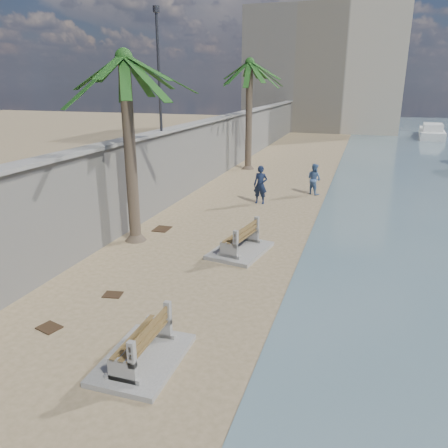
# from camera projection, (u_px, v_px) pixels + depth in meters

# --- Properties ---
(ground_plane) EXTENTS (140.00, 140.00, 0.00)m
(ground_plane) POSITION_uv_depth(u_px,v_px,m) (137.00, 391.00, 8.49)
(ground_plane) COLOR #967F5C
(seawall) EXTENTS (0.45, 70.00, 3.50)m
(seawall) POSITION_uv_depth(u_px,v_px,m) (217.00, 148.00, 27.55)
(seawall) COLOR gray
(seawall) RESTS_ON ground_plane
(wall_cap) EXTENTS (0.80, 70.00, 0.12)m
(wall_cap) POSITION_uv_depth(u_px,v_px,m) (217.00, 119.00, 26.99)
(wall_cap) COLOR gray
(wall_cap) RESTS_ON seawall
(end_building) EXTENTS (18.00, 12.00, 14.00)m
(end_building) POSITION_uv_depth(u_px,v_px,m) (325.00, 71.00, 53.91)
(end_building) COLOR #B7AA93
(end_building) RESTS_ON ground_plane
(bench_near) EXTENTS (1.58, 2.29, 0.95)m
(bench_near) POSITION_uv_depth(u_px,v_px,m) (142.00, 345.00, 9.27)
(bench_near) COLOR gray
(bench_near) RESTS_ON ground_plane
(bench_far) EXTENTS (2.00, 2.63, 1.00)m
(bench_far) POSITION_uv_depth(u_px,v_px,m) (240.00, 240.00, 15.28)
(bench_far) COLOR gray
(bench_far) RESTS_ON ground_plane
(palm_mid) EXTENTS (5.00, 5.00, 7.42)m
(palm_mid) POSITION_uv_depth(u_px,v_px,m) (124.00, 59.00, 14.57)
(palm_mid) COLOR brown
(palm_mid) RESTS_ON ground_plane
(palm_back) EXTENTS (5.00, 5.00, 7.81)m
(palm_back) POSITION_uv_depth(u_px,v_px,m) (250.00, 64.00, 27.99)
(palm_back) COLOR brown
(palm_back) RESTS_ON ground_plane
(streetlight) EXTENTS (0.28, 0.28, 5.12)m
(streetlight) POSITION_uv_depth(u_px,v_px,m) (158.00, 59.00, 18.77)
(streetlight) COLOR #2D2D33
(streetlight) RESTS_ON wall_cap
(person_a) EXTENTS (0.79, 0.55, 2.14)m
(person_a) POSITION_uv_depth(u_px,v_px,m) (261.00, 182.00, 21.26)
(person_a) COLOR #131D36
(person_a) RESTS_ON ground_plane
(person_b) EXTENTS (1.11, 1.06, 1.82)m
(person_b) POSITION_uv_depth(u_px,v_px,m) (314.00, 177.00, 23.09)
(person_b) COLOR #4A6999
(person_b) RESTS_ON ground_plane
(yacht_far) EXTENTS (3.03, 8.64, 1.50)m
(yacht_far) POSITION_uv_depth(u_px,v_px,m) (431.00, 134.00, 47.27)
(yacht_far) COLOR silver
(yacht_far) RESTS_ON bay_water
(debris_b) EXTENTS (0.63, 0.56, 0.03)m
(debris_b) POSITION_uv_depth(u_px,v_px,m) (49.00, 328.00, 10.66)
(debris_b) COLOR #382616
(debris_b) RESTS_ON ground_plane
(debris_c) EXTENTS (0.63, 0.78, 0.03)m
(debris_c) POSITION_uv_depth(u_px,v_px,m) (162.00, 229.00, 17.79)
(debris_c) COLOR #382616
(debris_c) RESTS_ON ground_plane
(debris_d) EXTENTS (0.57, 0.49, 0.03)m
(debris_d) POSITION_uv_depth(u_px,v_px,m) (113.00, 295.00, 12.31)
(debris_d) COLOR #382616
(debris_d) RESTS_ON ground_plane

